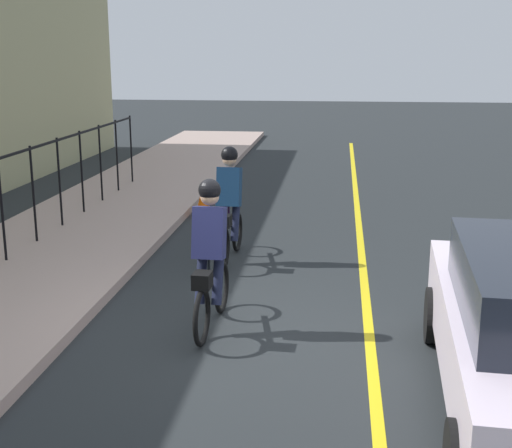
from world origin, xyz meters
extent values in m
plane|color=#24282A|center=(0.00, 0.00, 0.00)|extent=(80.00, 80.00, 0.00)
cube|color=yellow|center=(0.00, -1.60, 0.00)|extent=(36.00, 0.12, 0.01)
cylinder|color=black|center=(2.11, 3.80, 0.95)|extent=(0.04, 0.04, 1.60)
cylinder|color=black|center=(3.22, 3.80, 0.95)|extent=(0.04, 0.04, 1.60)
cylinder|color=black|center=(4.33, 3.80, 0.95)|extent=(0.04, 0.04, 1.60)
cylinder|color=black|center=(5.44, 3.80, 0.95)|extent=(0.04, 0.04, 1.60)
cylinder|color=black|center=(6.55, 3.80, 0.95)|extent=(0.04, 0.04, 1.60)
cylinder|color=black|center=(7.66, 3.80, 0.95)|extent=(0.04, 0.04, 1.60)
cylinder|color=black|center=(8.77, 3.80, 0.95)|extent=(0.04, 0.04, 1.60)
torus|color=black|center=(3.55, 0.46, 0.33)|extent=(0.66, 0.09, 0.66)
torus|color=black|center=(2.50, 0.51, 0.33)|extent=(0.66, 0.09, 0.66)
cube|color=black|center=(3.02, 0.48, 0.58)|extent=(0.93, 0.09, 0.24)
cylinder|color=black|center=(2.87, 0.49, 0.73)|extent=(0.03, 0.03, 0.35)
cube|color=navy|center=(2.92, 0.49, 1.21)|extent=(0.36, 0.38, 0.63)
sphere|color=tan|center=(2.97, 0.48, 1.62)|extent=(0.22, 0.22, 0.22)
sphere|color=black|center=(2.97, 0.48, 1.70)|extent=(0.26, 0.26, 0.26)
cylinder|color=#191E38|center=(2.91, 0.59, 0.68)|extent=(0.34, 0.14, 0.65)
cylinder|color=#191E38|center=(2.90, 0.39, 0.68)|extent=(0.34, 0.14, 0.65)
cube|color=black|center=(2.55, 0.50, 0.75)|extent=(0.25, 0.21, 0.18)
torus|color=black|center=(0.73, 0.24, 0.33)|extent=(0.66, 0.09, 0.66)
torus|color=black|center=(-0.32, 0.29, 0.33)|extent=(0.66, 0.09, 0.66)
cube|color=black|center=(0.21, 0.27, 0.58)|extent=(0.93, 0.09, 0.24)
cylinder|color=black|center=(0.06, 0.28, 0.73)|extent=(0.03, 0.03, 0.35)
cube|color=navy|center=(0.11, 0.27, 1.21)|extent=(0.36, 0.38, 0.63)
sphere|color=tan|center=(0.16, 0.27, 1.62)|extent=(0.22, 0.22, 0.22)
sphere|color=black|center=(0.16, 0.27, 1.70)|extent=(0.26, 0.26, 0.26)
cylinder|color=#191E38|center=(0.09, 0.37, 0.68)|extent=(0.34, 0.14, 0.65)
cylinder|color=#191E38|center=(0.08, 0.17, 0.68)|extent=(0.34, 0.14, 0.65)
cube|color=black|center=(-0.27, 0.29, 0.75)|extent=(0.25, 0.21, 0.18)
cylinder|color=black|center=(0.07, -2.33, 0.32)|extent=(0.65, 0.26, 0.64)
cone|color=#FC5E07|center=(5.91, 1.48, 0.34)|extent=(0.36, 0.36, 0.68)
camera|label=1|loc=(-7.60, -1.19, 3.24)|focal=49.26mm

